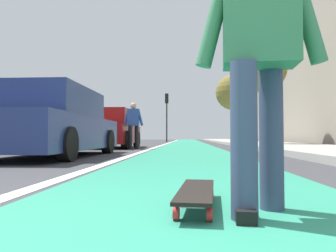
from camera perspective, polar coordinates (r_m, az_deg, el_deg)
The scene contains 13 objects.
ground_plane at distance 10.89m, azimuth 3.63°, elevation -4.20°, with size 80.00×80.00×0.00m, color #38383D.
bike_lane_paint at distance 24.88m, azimuth 3.50°, elevation -2.94°, with size 56.00×2.34×0.00m, color #288466.
lane_stripe_white at distance 20.92m, azimuth -0.10°, elevation -3.12°, with size 52.00×0.16×0.01m, color silver.
sidewalk_curb at distance 19.25m, azimuth 14.64°, elevation -2.96°, with size 52.00×3.20×0.14m, color #9E9B93.
building_facade at distance 24.47m, azimuth 18.68°, elevation 12.27°, with size 40.00×1.20×12.80m, color gray.
skateboard at distance 1.97m, azimuth 5.08°, elevation -11.71°, with size 0.85×0.27×0.11m.
skater_person at distance 1.90m, azimuth 15.91°, elevation 13.69°, with size 0.45×0.72×1.64m.
parked_car_near at distance 7.35m, azimuth -20.28°, elevation 0.26°, with size 4.55×2.02×1.46m.
parked_car_mid at distance 12.66m, azimuth -10.22°, elevation -0.65°, with size 4.06×1.86×1.48m.
traffic_light at distance 26.63m, azimuth -0.22°, elevation 3.16°, with size 0.33×0.28×4.04m.
street_tree_mid at distance 14.81m, azimuth 16.61°, elevation 9.56°, with size 2.03×2.03×4.42m.
street_tree_far at distance 23.45m, azimuth 11.63°, elevation 5.86°, with size 2.56×2.56×4.91m.
pedestrian_distant at distance 11.24m, azimuth -6.20°, elevation 0.62°, with size 0.46×0.71×1.63m.
Camera 1 is at (-0.88, 0.04, 0.43)m, focal length 34.14 mm.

